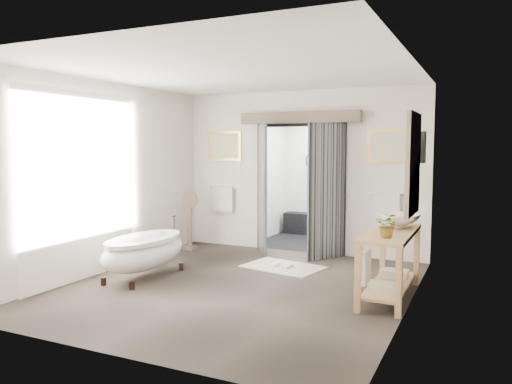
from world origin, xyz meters
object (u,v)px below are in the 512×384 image
(rug, at_px, (283,267))
(basin, at_px, (400,221))
(vanity, at_px, (388,258))
(clawfoot_tub, at_px, (144,251))

(rug, relative_size, basin, 2.25)
(vanity, xyz_separation_m, rug, (-1.79, 0.91, -0.50))
(vanity, bearing_deg, basin, 77.04)
(clawfoot_tub, height_order, rug, clawfoot_tub)
(clawfoot_tub, bearing_deg, rug, 41.51)
(clawfoot_tub, distance_m, vanity, 3.44)
(rug, bearing_deg, basin, -16.99)
(vanity, height_order, rug, vanity)
(rug, xyz_separation_m, basin, (1.86, -0.57, 0.93))
(clawfoot_tub, relative_size, vanity, 1.04)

